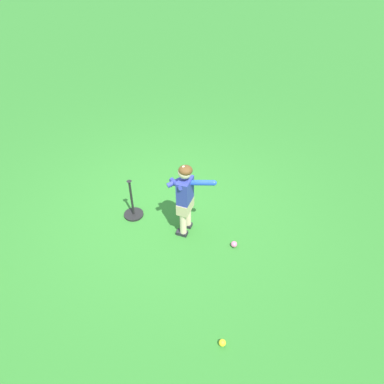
{
  "coord_description": "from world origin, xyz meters",
  "views": [
    {
      "loc": [
        1.5,
        -3.62,
        3.53
      ],
      "look_at": [
        0.4,
        -0.03,
        0.45
      ],
      "focal_mm": 33.36,
      "sensor_mm": 36.0,
      "label": 1
    }
  ],
  "objects_px": {
    "play_ball_far_left": "(234,244)",
    "batting_tee": "(133,210)",
    "play_ball_by_bucket": "(222,343)",
    "child_batter": "(185,194)"
  },
  "relations": [
    {
      "from": "play_ball_far_left",
      "to": "play_ball_by_bucket",
      "type": "distance_m",
      "value": 1.37
    },
    {
      "from": "play_ball_by_bucket",
      "to": "batting_tee",
      "type": "relative_size",
      "value": 0.12
    },
    {
      "from": "child_batter",
      "to": "play_ball_by_bucket",
      "type": "relative_size",
      "value": 14.48
    },
    {
      "from": "play_ball_far_left",
      "to": "play_ball_by_bucket",
      "type": "relative_size",
      "value": 1.1
    },
    {
      "from": "batting_tee",
      "to": "play_ball_by_bucket",
      "type": "bearing_deg",
      "value": -42.35
    },
    {
      "from": "child_batter",
      "to": "play_ball_by_bucket",
      "type": "distance_m",
      "value": 1.79
    },
    {
      "from": "play_ball_far_left",
      "to": "batting_tee",
      "type": "relative_size",
      "value": 0.13
    },
    {
      "from": "play_ball_far_left",
      "to": "play_ball_by_bucket",
      "type": "height_order",
      "value": "play_ball_far_left"
    },
    {
      "from": "play_ball_far_left",
      "to": "child_batter",
      "type": "bearing_deg",
      "value": 171.98
    },
    {
      "from": "child_batter",
      "to": "play_ball_by_bucket",
      "type": "bearing_deg",
      "value": -59.52
    }
  ]
}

